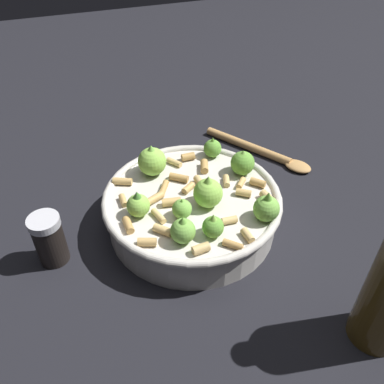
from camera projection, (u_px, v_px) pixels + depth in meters
name	position (u px, v px, depth m)	size (l,w,h in m)	color
ground_plane	(192.00, 223.00, 0.66)	(2.40, 2.40, 0.00)	black
cooking_pan	(193.00, 206.00, 0.63)	(0.28, 0.28, 0.11)	beige
pepper_shaker	(49.00, 238.00, 0.57)	(0.05, 0.05, 0.08)	black
wooden_spoon	(263.00, 152.00, 0.80)	(0.15, 0.21, 0.02)	#B2844C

